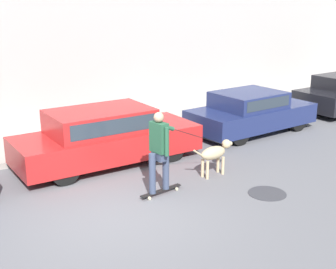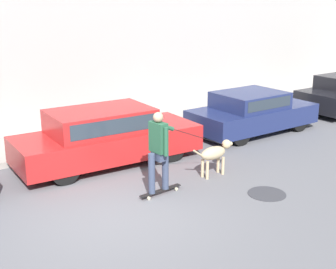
{
  "view_description": "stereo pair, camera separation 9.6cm",
  "coord_description": "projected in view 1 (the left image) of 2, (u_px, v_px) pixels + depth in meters",
  "views": [
    {
      "loc": [
        -3.76,
        -7.16,
        3.95
      ],
      "look_at": [
        2.05,
        1.15,
        0.95
      ],
      "focal_mm": 50.0,
      "sensor_mm": 36.0,
      "label": 1
    },
    {
      "loc": [
        -3.68,
        -7.21,
        3.95
      ],
      "look_at": [
        2.05,
        1.15,
        0.95
      ],
      "focal_mm": 50.0,
      "sensor_mm": 36.0,
      "label": 2
    }
  ],
  "objects": [
    {
      "name": "dog",
      "position": [
        215.0,
        153.0,
        10.62
      ],
      "size": [
        1.16,
        0.33,
        0.79
      ],
      "rotation": [
        0.0,
        0.0,
        0.05
      ],
      "color": "tan",
      "rests_on": "ground_plane"
    },
    {
      "name": "manhole_cover",
      "position": [
        267.0,
        193.0,
        9.74
      ],
      "size": [
        0.79,
        0.79,
        0.01
      ],
      "color": "#38383D",
      "rests_on": "ground_plane"
    },
    {
      "name": "back_wall",
      "position": [
        10.0,
        70.0,
        12.8
      ],
      "size": [
        32.0,
        0.3,
        4.03
      ],
      "color": "#B2ADA8",
      "rests_on": "ground_plane"
    },
    {
      "name": "skateboarder",
      "position": [
        160.0,
        148.0,
        9.42
      ],
      "size": [
        2.49,
        0.57,
        1.76
      ],
      "rotation": [
        0.0,
        0.0,
        0.1
      ],
      "color": "beige",
      "rests_on": "ground_plane"
    },
    {
      "name": "parked_car_2",
      "position": [
        251.0,
        112.0,
        14.01
      ],
      "size": [
        3.97,
        1.81,
        1.24
      ],
      "rotation": [
        0.0,
        0.0,
        0.02
      ],
      "color": "black",
      "rests_on": "ground_plane"
    },
    {
      "name": "ground_plane",
      "position": [
        114.0,
        214.0,
        8.82
      ],
      "size": [
        36.0,
        36.0,
        0.0
      ],
      "primitive_type": "plane",
      "color": "slate"
    },
    {
      "name": "parked_car_1",
      "position": [
        106.0,
        137.0,
        11.32
      ],
      "size": [
        4.56,
        1.85,
        1.38
      ],
      "rotation": [
        0.0,
        0.0,
        -0.03
      ],
      "color": "black",
      "rests_on": "ground_plane"
    },
    {
      "name": "sidewalk_curb",
      "position": [
        30.0,
        148.0,
        12.43
      ],
      "size": [
        30.0,
        2.01,
        0.16
      ],
      "color": "#A39E93",
      "rests_on": "ground_plane"
    }
  ]
}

